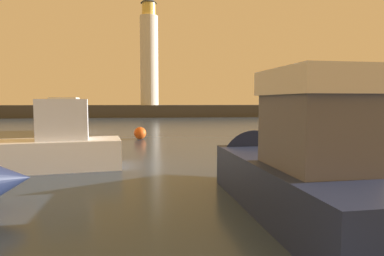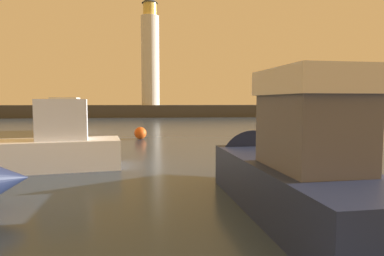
% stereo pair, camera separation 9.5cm
% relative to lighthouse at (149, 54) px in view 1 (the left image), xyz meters
% --- Properties ---
extents(ground_plane, '(220.00, 220.00, 0.00)m').
position_rel_lighthouse_xyz_m(ground_plane, '(2.00, -27.94, -10.37)').
color(ground_plane, '#2D3D51').
extents(breakwater, '(84.25, 4.53, 1.98)m').
position_rel_lighthouse_xyz_m(breakwater, '(2.00, 0.00, -9.38)').
color(breakwater, '#423F3D').
rests_on(breakwater, ground_plane).
extents(lighthouse, '(2.94, 2.94, 17.72)m').
position_rel_lighthouse_xyz_m(lighthouse, '(0.00, 0.00, 0.00)').
color(lighthouse, silver).
rests_on(lighthouse, breakwater).
extents(motorboat_0, '(2.70, 8.31, 3.68)m').
position_rel_lighthouse_xyz_m(motorboat_0, '(4.51, -48.53, -9.36)').
color(motorboat_0, '#1E284C').
rests_on(motorboat_0, ground_plane).
extents(motorboat_1, '(3.50, 9.14, 3.46)m').
position_rel_lighthouse_xyz_m(motorboat_1, '(-6.10, -29.60, -9.43)').
color(motorboat_1, beige).
rests_on(motorboat_1, ground_plane).
extents(motorboat_2, '(3.09, 5.88, 1.81)m').
position_rel_lighthouse_xyz_m(motorboat_2, '(11.55, -38.12, -9.85)').
color(motorboat_2, beige).
rests_on(motorboat_2, ground_plane).
extents(motorboat_3, '(7.24, 3.14, 3.03)m').
position_rel_lighthouse_xyz_m(motorboat_3, '(-3.77, -43.59, -9.58)').
color(motorboat_3, white).
rests_on(motorboat_3, ground_plane).
extents(mooring_buoy, '(0.84, 0.84, 0.84)m').
position_rel_lighthouse_xyz_m(mooring_buoy, '(0.12, -33.26, -9.95)').
color(mooring_buoy, '#EA5919').
rests_on(mooring_buoy, ground_plane).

